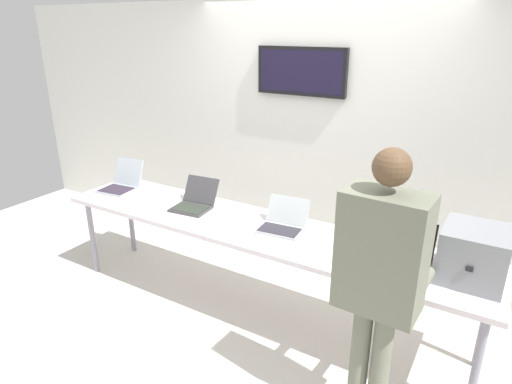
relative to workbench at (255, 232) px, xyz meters
The scene contains 10 objects.
ground 0.77m from the workbench, ahead, with size 8.00×8.00×0.04m, color beige.
back_wall 1.25m from the workbench, 90.17° to the left, with size 8.00×0.11×2.52m.
workbench is the anchor object (origin of this frame).
equipment_box 1.56m from the workbench, ahead, with size 0.38×0.41×0.34m.
laptop_station_0 1.56m from the workbench, behind, with size 0.35×0.40×0.27m.
laptop_station_1 0.66m from the workbench, behind, with size 0.35×0.40×0.23m.
laptop_station_2 0.24m from the workbench, 20.00° to the left, with size 0.37×0.36×0.22m.
laptop_station_3 1.13m from the workbench, ahead, with size 0.38×0.31×0.26m.
person 1.34m from the workbench, 28.41° to the right, with size 0.45×0.60×1.74m.
paper_sheet 1.36m from the workbench, ahead, with size 0.30×0.35×0.00m.
Camera 1 is at (1.62, -2.70, 2.28)m, focal length 30.82 mm.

